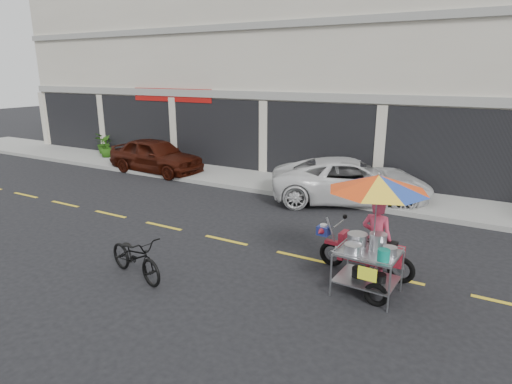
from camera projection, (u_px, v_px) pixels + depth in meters
The scene contains 10 objects.
ground at pixel (301, 257), 9.49m from camera, with size 90.00×90.00×0.00m, color black.
sidewalk at pixel (369, 194), 14.07m from camera, with size 45.00×3.00×0.15m, color gray.
shophouse_block at pixel (490, 64), 15.86m from camera, with size 36.00×8.11×10.40m.
centerline at pixel (301, 257), 9.49m from camera, with size 42.00×0.10×0.01m, color gold.
maroon_sedan at pixel (156, 156), 17.27m from camera, with size 1.65×4.11×1.40m, color black.
white_pickup at pixel (351, 181), 13.37m from camera, with size 2.27×4.91×1.37m, color silver.
plant_tall at pixel (104, 143), 20.58m from camera, with size 0.89×0.78×0.99m, color #204C0F.
plant_short at pixel (106, 146), 19.70m from camera, with size 0.57×0.57×1.02m, color #204C0F.
near_bicycle at pixel (135, 257), 8.46m from camera, with size 0.59×1.68×0.88m, color black.
food_vendor_rig at pixel (375, 215), 7.83m from camera, with size 2.28×1.90×2.31m.
Camera 1 is at (3.44, -8.09, 3.98)m, focal length 30.00 mm.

